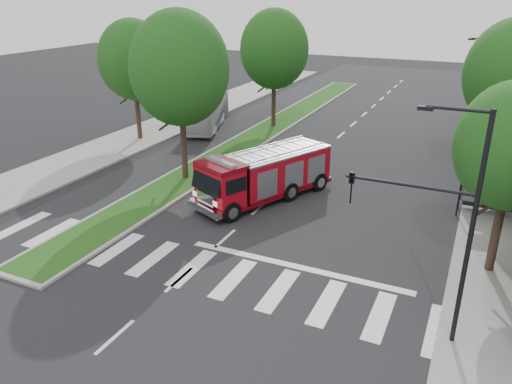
{
  "coord_description": "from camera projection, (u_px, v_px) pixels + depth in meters",
  "views": [
    {
      "loc": [
        10.26,
        -18.61,
        11.08
      ],
      "look_at": [
        0.71,
        1.97,
        1.8
      ],
      "focal_mm": 35.0,
      "sensor_mm": 36.0,
      "label": 1
    }
  ],
  "objects": [
    {
      "name": "median",
      "position": [
        264.0,
        132.0,
        41.24
      ],
      "size": [
        3.0,
        50.0,
        0.15
      ],
      "color": "gray",
      "rests_on": "ground"
    },
    {
      "name": "tree_right_far",
      "position": [
        510.0,
        64.0,
        37.29
      ],
      "size": [
        5.0,
        5.0,
        8.73
      ],
      "color": "black",
      "rests_on": "ground"
    },
    {
      "name": "streetlight_right_far",
      "position": [
        489.0,
        90.0,
        34.89
      ],
      "size": [
        2.11,
        0.2,
        8.0
      ],
      "color": "black",
      "rests_on": "ground"
    },
    {
      "name": "bus_shelter",
      "position": [
        492.0,
        179.0,
        25.53
      ],
      "size": [
        3.2,
        1.6,
        2.61
      ],
      "color": "black",
      "rests_on": "ground"
    },
    {
      "name": "sidewalk_left",
      "position": [
        119.0,
        145.0,
        37.83
      ],
      "size": [
        5.0,
        80.0,
        0.15
      ],
      "primitive_type": "cube",
      "color": "gray",
      "rests_on": "ground"
    },
    {
      "name": "ground",
      "position": [
        225.0,
        239.0,
        23.82
      ],
      "size": [
        140.0,
        140.0,
        0.0
      ],
      "primitive_type": "plane",
      "color": "black",
      "rests_on": "ground"
    },
    {
      "name": "sidewalk_right",
      "position": [
        512.0,
        205.0,
        27.32
      ],
      "size": [
        5.0,
        80.0,
        0.15
      ],
      "primitive_type": "cube",
      "color": "gray",
      "rests_on": "ground"
    },
    {
      "name": "tree_median_far",
      "position": [
        274.0,
        49.0,
        40.49
      ],
      "size": [
        5.6,
        5.6,
        9.72
      ],
      "color": "black",
      "rests_on": "ground"
    },
    {
      "name": "fire_engine",
      "position": [
        265.0,
        175.0,
        27.8
      ],
      "size": [
        5.85,
        8.86,
        2.97
      ],
      "rotation": [
        0.0,
        0.0,
        -0.43
      ],
      "color": "#62050D",
      "rests_on": "ground"
    },
    {
      "name": "city_bus",
      "position": [
        208.0,
        111.0,
        42.76
      ],
      "size": [
        5.27,
        9.64,
        2.63
      ],
      "primitive_type": "imported",
      "rotation": [
        0.0,
        0.0,
        0.34
      ],
      "color": "#B2B2B7",
      "rests_on": "ground"
    },
    {
      "name": "tree_left_mid",
      "position": [
        133.0,
        60.0,
        37.01
      ],
      "size": [
        5.2,
        5.2,
        9.16
      ],
      "color": "black",
      "rests_on": "ground"
    },
    {
      "name": "tree_median_near",
      "position": [
        179.0,
        69.0,
        28.61
      ],
      "size": [
        5.8,
        5.8,
        10.16
      ],
      "color": "black",
      "rests_on": "ground"
    },
    {
      "name": "streetlight_right_near",
      "position": [
        443.0,
        213.0,
        15.37
      ],
      "size": [
        4.08,
        0.22,
        8.0
      ],
      "color": "black",
      "rests_on": "ground"
    }
  ]
}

